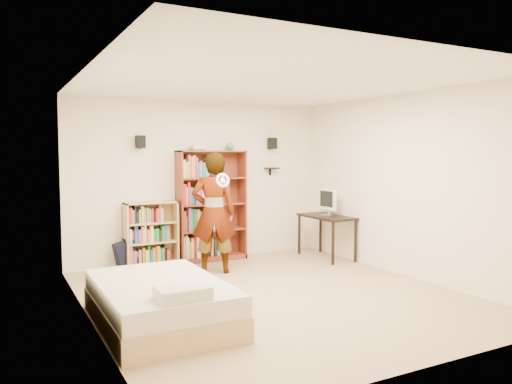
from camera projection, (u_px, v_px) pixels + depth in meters
ground at (273, 295)px, 6.40m from camera, size 4.50×5.00×0.01m
room_shell at (274, 158)px, 6.26m from camera, size 4.52×5.02×2.71m
crown_molding at (274, 84)px, 6.20m from camera, size 4.50×5.00×0.06m
speaker_left at (141, 142)px, 7.87m from camera, size 0.14×0.12×0.20m
speaker_right at (272, 143)px, 8.99m from camera, size 0.14×0.12×0.20m
wall_shelf at (272, 168)px, 9.03m from camera, size 0.25×0.16×0.02m
tall_bookshelf at (212, 206)px, 8.44m from camera, size 1.18×0.34×1.87m
low_bookshelf at (151, 234)px, 8.00m from camera, size 0.84×0.31×1.05m
computer_desk at (326, 237)px, 8.66m from camera, size 0.54×1.09×0.74m
imac at (327, 202)px, 8.70m from camera, size 0.12×0.46×0.46m
daybed at (160, 297)px, 5.31m from camera, size 1.26×1.93×0.57m
person at (214, 213)px, 7.54m from camera, size 0.78×0.66×1.83m
wii_wheel at (223, 180)px, 7.20m from camera, size 0.21×0.08×0.21m
navy_bag at (126, 255)px, 7.82m from camera, size 0.37×0.28×0.46m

